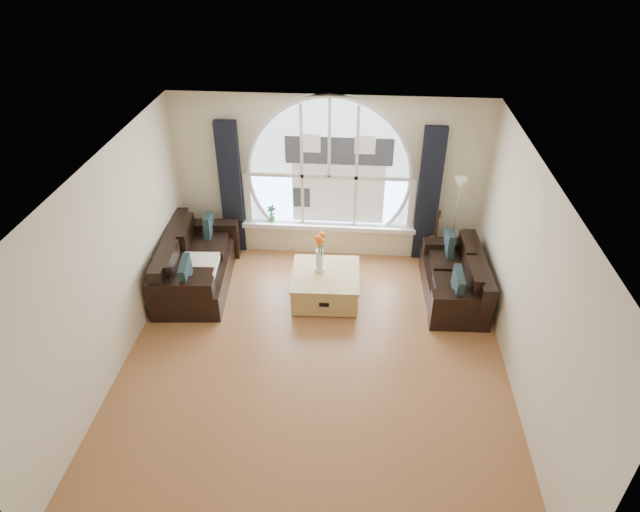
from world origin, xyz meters
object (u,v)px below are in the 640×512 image
(sofa_left, at_px, (197,263))
(vase_flowers, at_px, (319,248))
(sofa_right, at_px, (455,275))
(coffee_chest, at_px, (326,285))
(potted_plant, at_px, (272,214))
(guitar, at_px, (435,236))
(floor_lamp, at_px, (454,225))

(sofa_left, distance_m, vase_flowers, 1.97)
(sofa_right, distance_m, coffee_chest, 1.94)
(sofa_left, relative_size, potted_plant, 6.25)
(guitar, xyz_separation_m, potted_plant, (-2.71, 0.21, 0.17))
(potted_plant, bearing_deg, guitar, -4.49)
(vase_flowers, bearing_deg, guitar, 29.08)
(sofa_left, height_order, coffee_chest, sofa_left)
(vase_flowers, distance_m, guitar, 2.09)
(vase_flowers, distance_m, floor_lamp, 2.27)
(sofa_right, xyz_separation_m, floor_lamp, (0.04, 0.83, 0.40))
(sofa_right, distance_m, potted_plant, 3.15)
(vase_flowers, relative_size, guitar, 0.66)
(sofa_right, distance_m, vase_flowers, 2.08)
(floor_lamp, bearing_deg, coffee_chest, -152.88)
(sofa_right, bearing_deg, vase_flowers, -179.28)
(floor_lamp, height_order, guitar, floor_lamp)
(sofa_right, relative_size, coffee_chest, 1.64)
(coffee_chest, relative_size, vase_flowers, 1.43)
(sofa_left, distance_m, sofa_right, 3.94)
(guitar, bearing_deg, vase_flowers, -144.10)
(sofa_left, xyz_separation_m, floor_lamp, (3.98, 0.82, 0.40))
(sofa_right, relative_size, guitar, 1.55)
(floor_lamp, bearing_deg, potted_plant, 174.31)
(sofa_right, height_order, coffee_chest, sofa_right)
(vase_flowers, height_order, guitar, vase_flowers)
(guitar, relative_size, potted_plant, 3.48)
(vase_flowers, xyz_separation_m, floor_lamp, (2.07, 0.92, -0.04))
(guitar, bearing_deg, coffee_chest, -140.53)
(sofa_left, xyz_separation_m, guitar, (3.72, 0.90, 0.13))
(vase_flowers, xyz_separation_m, guitar, (1.80, 1.00, -0.31))
(potted_plant, bearing_deg, sofa_left, -132.25)
(sofa_right, bearing_deg, sofa_left, 177.90)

